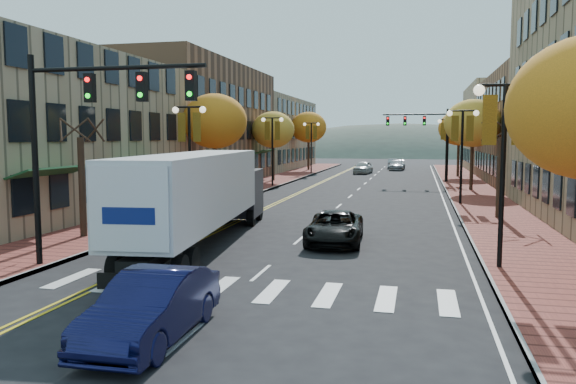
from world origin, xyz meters
The scene contains 29 objects.
ground centered at (0.00, 0.00, 0.00)m, with size 200.00×200.00×0.00m, color black.
sidewalk_left centered at (-9.00, 32.50, 0.07)m, with size 4.00×85.00×0.15m, color brown.
sidewalk_right centered at (9.00, 32.50, 0.07)m, with size 4.00×85.00×0.15m, color brown.
building_left_near centered at (-17.00, 13.00, 4.50)m, with size 12.00×22.00×9.00m, color #9E8966.
building_left_mid centered at (-17.00, 36.00, 5.50)m, with size 12.00×24.00×11.00m, color brown.
building_left_far centered at (-17.00, 61.00, 4.75)m, with size 12.00×26.00×9.50m, color #9E8966.
building_right_mid centered at (18.50, 42.00, 5.00)m, with size 15.00×24.00×10.00m, color brown.
building_right_far centered at (18.50, 64.00, 5.50)m, with size 15.00×20.00×11.00m, color #9E8966.
tree_left_a centered at (-9.00, 8.00, 2.25)m, with size 0.28×0.28×4.20m.
tree_left_b centered at (-9.00, 24.00, 5.45)m, with size 4.48×4.48×7.21m.
tree_left_c centered at (-9.00, 40.00, 5.05)m, with size 4.16×4.16×6.69m.
tree_left_d centered at (-9.00, 58.00, 5.60)m, with size 4.61×4.61×7.42m.
tree_right_b centered at (9.00, 18.00, 2.25)m, with size 0.28×0.28×4.20m.
tree_right_c centered at (9.00, 34.00, 5.45)m, with size 4.48×4.48×7.21m.
tree_right_d centered at (9.00, 50.00, 5.29)m, with size 4.35×4.35×7.00m.
lamp_left_b centered at (-7.50, 16.00, 4.29)m, with size 1.96×0.36×6.05m.
lamp_left_c centered at (-7.50, 34.00, 4.29)m, with size 1.96×0.36×6.05m.
lamp_left_d centered at (-7.50, 52.00, 4.29)m, with size 1.96×0.36×6.05m.
lamp_right_a centered at (7.50, 6.00, 4.29)m, with size 1.96×0.36×6.05m.
lamp_right_b centered at (7.50, 24.00, 4.29)m, with size 1.96×0.36×6.05m.
lamp_right_c centered at (7.50, 42.00, 4.29)m, with size 1.96×0.36×6.05m.
traffic_mast_near centered at (-5.48, 3.00, 4.92)m, with size 6.10×0.35×7.00m.
traffic_mast_far centered at (5.48, 42.00, 4.92)m, with size 6.10×0.34×7.00m.
semi_truck centered at (-3.51, 7.86, 2.18)m, with size 3.95×15.09×3.73m.
navy_sedan centered at (-0.64, -2.28, 0.73)m, with size 1.55×4.46×1.47m, color #0C0E33.
black_suv centered at (1.57, 9.55, 0.66)m, with size 2.20×4.76×1.32m, color black.
car_far_white centered at (-1.57, 54.08, 0.76)m, with size 1.79×4.45×1.51m, color beige.
car_far_silver centered at (2.09, 62.07, 0.66)m, with size 1.86×4.58×1.33m, color #9A9BA1.
car_far_oncoming centered at (1.38, 65.86, 0.68)m, with size 1.44×4.14×1.36m, color #9D9DA4.
Camera 1 is at (4.87, -13.04, 4.36)m, focal length 35.00 mm.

